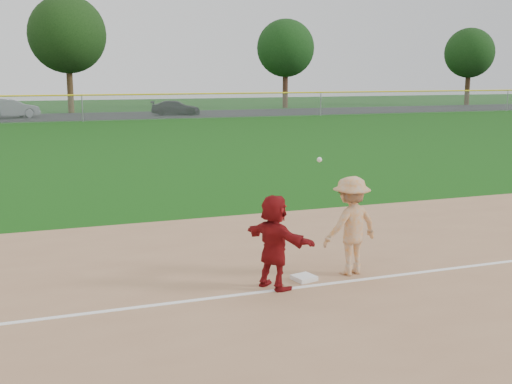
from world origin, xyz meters
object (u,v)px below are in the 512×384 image
object	(u,v)px
first_base	(304,278)
car_right	(176,108)
car_mid	(9,109)
base_runner	(274,242)

from	to	relation	value
first_base	car_right	bearing A→B (deg)	79.82
car_mid	car_right	xyz separation A→B (m)	(13.69, -0.70, -0.16)
base_runner	car_right	bearing A→B (deg)	-35.43
car_mid	car_right	world-z (taller)	car_mid
first_base	base_runner	xyz separation A→B (m)	(-0.66, -0.20, 0.78)
base_runner	car_mid	xyz separation A→B (m)	(-4.87, 46.36, -0.05)
base_runner	car_right	distance (m)	46.50
first_base	car_right	xyz separation A→B (m)	(8.16, 45.46, 0.57)
base_runner	car_right	xyz separation A→B (m)	(8.82, 45.66, -0.21)
base_runner	car_mid	distance (m)	46.61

